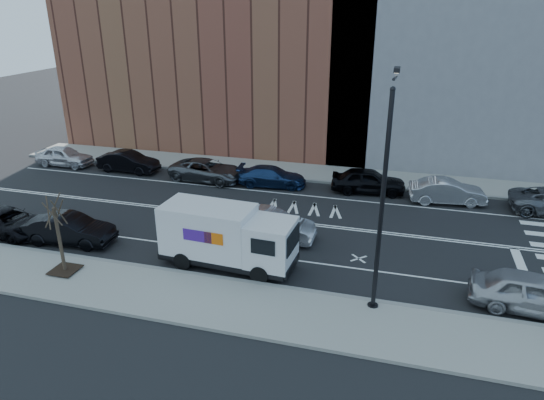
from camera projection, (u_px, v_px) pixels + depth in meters
The scene contains 20 objects.
ground at pixel (261, 219), 28.32m from camera, with size 120.00×120.00×0.00m, color black.
sidewalk_near at pixel (202, 300), 20.43m from camera, with size 44.00×3.60×0.15m, color gray.
sidewalk_far at pixel (295, 171), 36.15m from camera, with size 44.00×3.60×0.15m, color gray.
curb_near at pixel (217, 278), 22.04m from camera, with size 44.00×0.25×0.17m, color gray.
curb_far at pixel (289, 179), 34.54m from camera, with size 44.00×0.25×0.17m, color gray.
road_markings at pixel (261, 219), 28.32m from camera, with size 40.00×8.60×0.01m, color white, non-canonical shape.
bldg_brick at pixel (222, 12), 40.09m from camera, with size 26.00×10.00×22.00m, color brown.
streetlight at pixel (384, 190), 18.51m from camera, with size 0.44×4.02×9.34m.
street_tree at pixel (61, 246), 22.00m from camera, with size 1.20×1.20×3.75m.
fedex_van at pixel (227, 236), 22.74m from camera, with size 6.58×2.61×2.95m.
far_parked_a at pixel (64, 156), 37.37m from camera, with size 1.79×4.46×1.52m, color silver.
far_parked_b at pixel (129, 162), 36.04m from camera, with size 1.60×4.59×1.51m, color black.
far_parked_c at pixel (207, 170), 34.23m from camera, with size 2.47×5.36×1.49m, color #4F5256.
far_parked_d at pixel (272, 176), 33.21m from camera, with size 1.90×4.68×1.36m, color navy.
far_parked_e at pixel (368, 181), 31.99m from camera, with size 1.94×4.83×1.64m, color black.
far_parked_f at pixel (447, 191), 30.33m from camera, with size 1.61×4.63×1.52m, color #B2B2B7.
driving_sedan at pixel (269, 225), 25.63m from camera, with size 1.70×4.86×1.60m, color silver.
near_parked_rear_a at pixel (69, 229), 25.21m from camera, with size 1.63×4.68×1.54m, color black.
near_parked_rear_b at pixel (7, 222), 26.31m from camera, with size 2.29×4.96×1.38m, color black.
near_parked_front at pixel (533, 293), 19.56m from camera, with size 1.96×4.87×1.66m, color #AEAEB3.
Camera 1 is at (7.48, -24.73, 11.67)m, focal length 32.00 mm.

